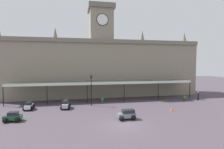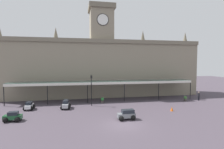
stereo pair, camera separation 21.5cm
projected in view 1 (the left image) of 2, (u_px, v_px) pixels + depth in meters
name	position (u px, v px, depth m)	size (l,w,h in m)	color
ground_plane	(124.00, 125.00, 20.42)	(140.00, 140.00, 0.00)	#483F49
station_building	(101.00, 66.00, 38.93)	(42.45, 6.82, 19.49)	gray
entrance_canopy	(105.00, 82.00, 33.60)	(34.53, 3.26, 3.75)	#38564C
car_grey_estate	(127.00, 115.00, 22.26)	(2.28, 1.59, 1.27)	slate
car_silver_estate	(66.00, 105.00, 27.74)	(1.59, 2.28, 1.27)	#B2B5BA
car_green_sedan	(13.00, 117.00, 21.49)	(2.06, 1.54, 1.19)	#1E512D
car_white_sedan	(29.00, 106.00, 27.02)	(1.54, 2.06, 1.19)	silver
pedestrian_beside_cars	(198.00, 96.00, 34.00)	(0.39, 0.34, 1.67)	black
victorian_lamppost	(91.00, 87.00, 29.39)	(0.30, 0.30, 5.20)	black
traffic_cone	(172.00, 109.00, 26.35)	(0.40, 0.40, 0.64)	orange
planter_forecourt_centre	(102.00, 100.00, 31.82)	(0.60, 0.60, 0.96)	#47423D
planter_near_kerb	(185.00, 98.00, 33.44)	(0.60, 0.60, 0.96)	#47423D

